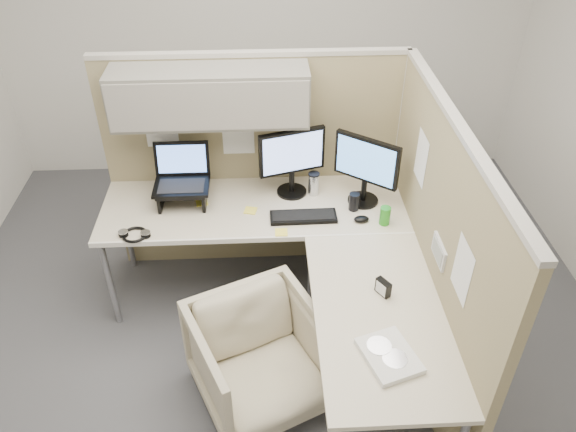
{
  "coord_description": "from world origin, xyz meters",
  "views": [
    {
      "loc": [
        -0.04,
        -2.45,
        2.86
      ],
      "look_at": [
        0.1,
        0.25,
        0.85
      ],
      "focal_mm": 35.0,
      "sensor_mm": 36.0,
      "label": 1
    }
  ],
  "objects_px": {
    "monitor_left": "(292,157)",
    "keyboard": "(303,217)",
    "office_chair": "(260,355)",
    "desk": "(293,250)"
  },
  "relations": [
    {
      "from": "office_chair",
      "to": "keyboard",
      "type": "height_order",
      "value": "keyboard"
    },
    {
      "from": "monitor_left",
      "to": "keyboard",
      "type": "relative_size",
      "value": 1.11
    },
    {
      "from": "monitor_left",
      "to": "keyboard",
      "type": "height_order",
      "value": "monitor_left"
    },
    {
      "from": "office_chair",
      "to": "monitor_left",
      "type": "distance_m",
      "value": 1.27
    },
    {
      "from": "office_chair",
      "to": "keyboard",
      "type": "xyz_separation_m",
      "value": [
        0.29,
        0.76,
        0.39
      ]
    },
    {
      "from": "desk",
      "to": "monitor_left",
      "type": "relative_size",
      "value": 4.29
    },
    {
      "from": "monitor_left",
      "to": "keyboard",
      "type": "xyz_separation_m",
      "value": [
        0.06,
        -0.29,
        -0.26
      ]
    },
    {
      "from": "desk",
      "to": "keyboard",
      "type": "height_order",
      "value": "keyboard"
    },
    {
      "from": "desk",
      "to": "office_chair",
      "type": "xyz_separation_m",
      "value": [
        -0.21,
        -0.51,
        -0.33
      ]
    },
    {
      "from": "keyboard",
      "to": "monitor_left",
      "type": "bearing_deg",
      "value": 100.11
    }
  ]
}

